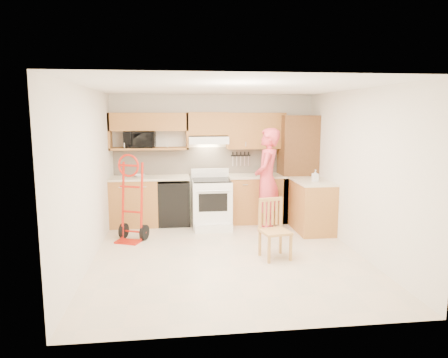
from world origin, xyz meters
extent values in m
cube|color=beige|center=(0.00, 0.00, -0.01)|extent=(4.00, 4.50, 0.02)
cube|color=white|center=(0.00, 0.00, 2.51)|extent=(4.00, 4.50, 0.02)
cube|color=silver|center=(0.00, 2.26, 1.25)|extent=(4.00, 0.02, 2.50)
cube|color=silver|center=(0.00, -2.26, 1.25)|extent=(4.00, 0.02, 2.50)
cube|color=silver|center=(-2.01, 0.00, 1.25)|extent=(0.02, 4.50, 2.50)
cube|color=silver|center=(2.01, 0.00, 1.25)|extent=(0.02, 4.50, 2.50)
cube|color=beige|center=(0.00, 2.23, 1.20)|extent=(3.92, 0.03, 0.55)
cube|color=#AB683A|center=(-1.55, 1.95, 0.45)|extent=(0.90, 0.60, 0.90)
cube|color=black|center=(-0.80, 1.95, 0.42)|extent=(0.60, 0.60, 0.85)
cube|color=#AB683A|center=(0.83, 1.95, 0.45)|extent=(1.14, 0.60, 0.90)
cube|color=beige|center=(-1.25, 1.95, 0.92)|extent=(1.50, 0.63, 0.04)
cube|color=beige|center=(0.83, 1.95, 0.92)|extent=(1.14, 0.63, 0.04)
cube|color=#AB683A|center=(1.70, 1.15, 0.45)|extent=(0.60, 1.00, 0.90)
cube|color=beige|center=(1.70, 1.15, 0.92)|extent=(0.63, 1.00, 0.04)
cube|color=brown|center=(1.65, 1.95, 1.05)|extent=(0.70, 0.60, 2.10)
cube|color=#AB683A|center=(-1.25, 2.08, 1.98)|extent=(1.50, 0.33, 0.34)
cube|color=#AB683A|center=(-1.25, 2.08, 1.47)|extent=(1.50, 0.33, 0.04)
cube|color=#AB683A|center=(-0.12, 2.08, 1.94)|extent=(0.76, 0.33, 0.44)
cube|color=#AB683A|center=(0.83, 2.08, 1.80)|extent=(1.14, 0.33, 0.70)
cube|color=white|center=(-0.12, 2.02, 1.63)|extent=(0.76, 0.46, 0.14)
imported|color=black|center=(-1.43, 2.08, 1.65)|extent=(0.60, 0.42, 0.32)
imported|color=#E0414E|center=(0.90, 1.33, 0.94)|extent=(0.67, 0.80, 1.88)
imported|color=white|center=(1.70, 1.03, 1.05)|extent=(0.11, 0.11, 0.21)
imported|color=white|center=(-1.44, 1.95, 0.96)|extent=(0.26, 0.26, 0.05)
camera|label=1|loc=(-0.80, -5.98, 2.13)|focal=33.21mm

